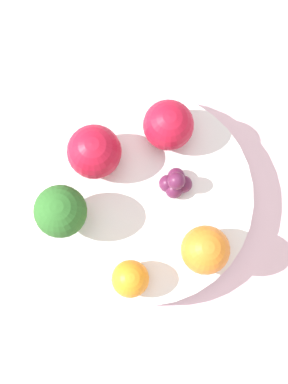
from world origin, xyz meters
name	(u,v)px	position (x,y,z in m)	size (l,w,h in m)	color
ground_plane	(144,204)	(0.00, 0.00, 0.00)	(6.00, 6.00, 0.00)	gray
table_surface	(144,202)	(0.00, 0.00, 0.01)	(1.20, 1.20, 0.02)	silver
bowl	(144,197)	(0.00, 0.00, 0.04)	(0.23, 0.23, 0.03)	white
broccoli	(61,212)	(-0.02, 0.08, 0.09)	(0.05, 0.05, 0.06)	#99C17A
apple_red	(94,152)	(0.04, 0.05, 0.08)	(0.06, 0.06, 0.06)	#B7142D
apple_green	(168,125)	(0.06, -0.03, 0.08)	(0.05, 0.05, 0.05)	#B7142D
orange_front	(130,279)	(-0.09, 0.02, 0.07)	(0.04, 0.04, 0.04)	orange
orange_back	(205,250)	(-0.07, -0.05, 0.08)	(0.05, 0.05, 0.05)	orange
grape_cluster	(176,183)	(0.01, -0.03, 0.07)	(0.03, 0.03, 0.03)	#5B1E42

